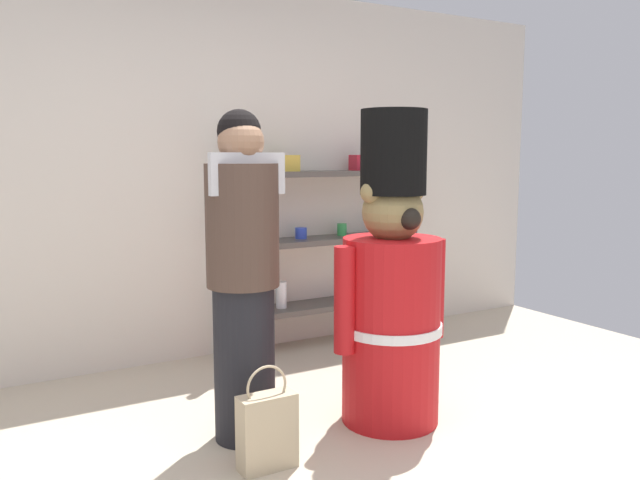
% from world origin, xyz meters
% --- Properties ---
extents(back_wall, '(6.40, 0.12, 2.60)m').
position_xyz_m(back_wall, '(0.00, 2.20, 1.30)').
color(back_wall, silver).
rests_on(back_wall, ground_plane).
extents(merchandise_shelf, '(1.49, 0.35, 1.66)m').
position_xyz_m(merchandise_shelf, '(0.99, 1.98, 0.83)').
color(merchandise_shelf, '#4C4742').
rests_on(merchandise_shelf, ground_plane).
extents(teddy_bear_guard, '(0.70, 0.54, 1.66)m').
position_xyz_m(teddy_bear_guard, '(0.58, 0.57, 0.69)').
color(teddy_bear_guard, red).
rests_on(teddy_bear_guard, ground_plane).
extents(person_shopper, '(0.38, 0.36, 1.65)m').
position_xyz_m(person_shopper, '(-0.18, 0.76, 0.85)').
color(person_shopper, black).
rests_on(person_shopper, ground_plane).
extents(shopping_bag, '(0.27, 0.12, 0.49)m').
position_xyz_m(shopping_bag, '(-0.22, 0.41, 0.18)').
color(shopping_bag, '#C1AD89').
rests_on(shopping_bag, ground_plane).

